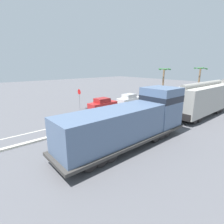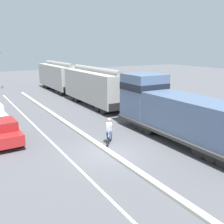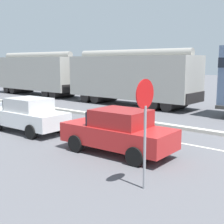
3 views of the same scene
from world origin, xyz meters
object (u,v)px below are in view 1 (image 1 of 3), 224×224
at_px(hopper_car_lead, 202,99).
at_px(cyclist, 110,118).
at_px(palm_tree_far, 164,74).
at_px(parked_car_white, 129,99).
at_px(palm_tree_near, 200,75).
at_px(parked_car_red, 103,104).
at_px(stop_sign, 79,95).
at_px(parked_car_silver, 151,95).
at_px(locomotive, 134,122).

height_order(hopper_car_lead, cyclist, hopper_car_lead).
bearing_deg(hopper_car_lead, palm_tree_far, 138.73).
relative_size(parked_car_white, palm_tree_near, 0.73).
height_order(parked_car_red, parked_car_white, same).
bearing_deg(stop_sign, parked_car_silver, 81.00).
xyz_separation_m(hopper_car_lead, stop_sign, (-12.50, -9.71, -0.05)).
bearing_deg(stop_sign, palm_tree_near, 80.34).
bearing_deg(cyclist, palm_tree_far, 111.00).
xyz_separation_m(hopper_car_lead, parked_car_white, (-10.47, -1.73, -1.26)).
distance_m(cyclist, palm_tree_far, 24.18).
distance_m(parked_car_red, parked_car_silver, 11.04).
distance_m(parked_car_white, palm_tree_near, 19.32).
bearing_deg(locomotive, parked_car_red, 154.60).
distance_m(hopper_car_lead, stop_sign, 15.83).
relative_size(parked_car_white, cyclist, 2.48).
bearing_deg(parked_car_silver, palm_tree_near, 79.66).
height_order(parked_car_white, stop_sign, stop_sign).
xyz_separation_m(parked_car_white, parked_car_silver, (0.12, 5.58, 0.00)).
relative_size(hopper_car_lead, palm_tree_near, 1.82).
distance_m(parked_car_red, palm_tree_near, 24.68).
bearing_deg(parked_car_silver, parked_car_white, -91.23).
distance_m(hopper_car_lead, palm_tree_near, 18.99).
relative_size(locomotive, palm_tree_near, 2.00).
height_order(hopper_car_lead, parked_car_red, hopper_car_lead).
xyz_separation_m(locomotive, palm_tree_far, (-13.09, 23.64, 2.38)).
bearing_deg(parked_car_white, parked_car_red, -89.82).
xyz_separation_m(parked_car_silver, palm_tree_near, (2.42, 13.28, 3.32)).
bearing_deg(hopper_car_lead, palm_tree_near, 114.84).
height_order(parked_car_red, parked_car_silver, same).
relative_size(parked_car_red, palm_tree_near, 0.73).
height_order(locomotive, cyclist, locomotive).
bearing_deg(parked_car_white, hopper_car_lead, 9.37).
bearing_deg(hopper_car_lead, parked_car_white, -170.63).
xyz_separation_m(palm_tree_near, palm_tree_far, (-5.16, -5.65, 0.04)).
bearing_deg(locomotive, parked_car_white, 135.12).
relative_size(parked_car_silver, palm_tree_far, 0.75).
relative_size(cyclist, palm_tree_near, 0.29).
relative_size(hopper_car_lead, parked_car_red, 2.48).
relative_size(locomotive, stop_sign, 4.03).
distance_m(stop_sign, palm_tree_far, 21.31).
xyz_separation_m(hopper_car_lead, parked_car_silver, (-10.35, 3.85, -1.26)).
relative_size(parked_car_silver, stop_sign, 1.47).
distance_m(cyclist, stop_sign, 8.17).
xyz_separation_m(locomotive, stop_sign, (-12.50, 2.44, 0.23)).
distance_m(parked_car_white, parked_car_silver, 5.58).
bearing_deg(palm_tree_near, stop_sign, -99.66).
xyz_separation_m(parked_car_white, palm_tree_far, (-2.61, 13.21, 3.36)).
bearing_deg(palm_tree_near, parked_car_silver, -100.34).
distance_m(locomotive, cyclist, 4.79).
distance_m(hopper_car_lead, palm_tree_far, 17.54).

